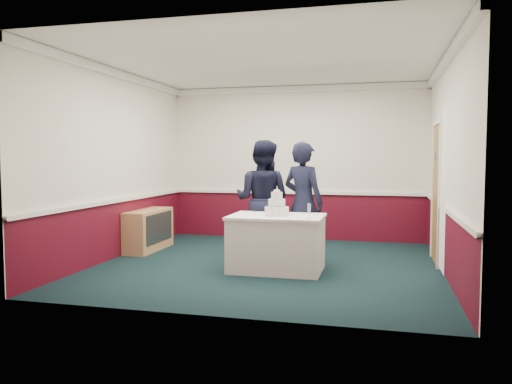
% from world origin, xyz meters
% --- Properties ---
extents(ground, '(5.00, 5.00, 0.00)m').
position_xyz_m(ground, '(0.00, 0.00, 0.00)').
color(ground, black).
rests_on(ground, ground).
extents(room_shell, '(5.00, 5.00, 3.00)m').
position_xyz_m(room_shell, '(0.08, 0.61, 1.97)').
color(room_shell, silver).
rests_on(room_shell, ground).
extents(sideboard, '(0.41, 1.20, 0.70)m').
position_xyz_m(sideboard, '(-2.28, 0.68, 0.35)').
color(sideboard, tan).
rests_on(sideboard, ground).
extents(cake_table, '(1.32, 0.92, 0.79)m').
position_xyz_m(cake_table, '(0.20, -0.33, 0.40)').
color(cake_table, white).
rests_on(cake_table, ground).
extents(wedding_cake, '(0.35, 0.35, 0.36)m').
position_xyz_m(wedding_cake, '(0.20, -0.33, 0.90)').
color(wedding_cake, white).
rests_on(wedding_cake, cake_table).
extents(cake_knife, '(0.09, 0.21, 0.00)m').
position_xyz_m(cake_knife, '(0.17, -0.53, 0.79)').
color(cake_knife, silver).
rests_on(cake_knife, cake_table).
extents(champagne_flute, '(0.05, 0.05, 0.21)m').
position_xyz_m(champagne_flute, '(0.70, -0.61, 0.93)').
color(champagne_flute, silver).
rests_on(champagne_flute, cake_table).
extents(person_man, '(1.01, 0.84, 1.88)m').
position_xyz_m(person_man, '(-0.19, 0.44, 0.94)').
color(person_man, black).
rests_on(person_man, ground).
extents(person_woman, '(0.80, 0.69, 1.85)m').
position_xyz_m(person_woman, '(0.48, 0.31, 0.92)').
color(person_woman, black).
rests_on(person_woman, ground).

